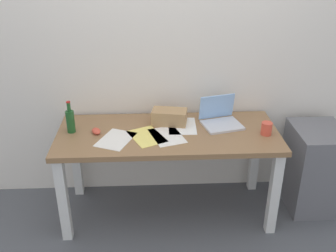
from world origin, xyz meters
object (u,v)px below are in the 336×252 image
desk (168,144)px  coffee_mug (267,129)px  filing_cabinet (314,168)px  computer_mouse (96,131)px  beer_bottle (70,120)px  laptop_right (220,119)px  cardboard_box (169,117)px

desk → coffee_mug: (0.72, -0.07, 0.15)m
desk → filing_cabinet: bearing=2.1°
computer_mouse → filing_cabinet: size_ratio=0.14×
beer_bottle → computer_mouse: beer_bottle is taller
beer_bottle → filing_cabinet: beer_bottle is taller
filing_cabinet → coffee_mug: bearing=-166.3°
beer_bottle → computer_mouse: bearing=-8.9°
desk → filing_cabinet: desk is taller
laptop_right → cardboard_box: size_ratio=1.27×
laptop_right → desk: bearing=-164.6°
desk → laptop_right: laptop_right is taller
computer_mouse → filing_cabinet: bearing=-20.3°
computer_mouse → filing_cabinet: computer_mouse is taller
laptop_right → cardboard_box: laptop_right is taller
coffee_mug → filing_cabinet: 0.65m
filing_cabinet → computer_mouse: bearing=-178.9°
laptop_right → cardboard_box: bearing=175.8°
beer_bottle → cardboard_box: beer_bottle is taller
coffee_mug → computer_mouse: bearing=176.3°
beer_bottle → coffee_mug: size_ratio=2.59×
cardboard_box → desk: bearing=-96.9°
desk → beer_bottle: 0.75m
desk → cardboard_box: (0.02, 0.14, 0.16)m
laptop_right → cardboard_box: 0.40m
computer_mouse → beer_bottle: bearing=149.7°
computer_mouse → coffee_mug: (1.26, -0.08, 0.03)m
desk → cardboard_box: 0.22m
beer_bottle → coffee_mug: 1.45m
beer_bottle → laptop_right: bearing=3.8°
laptop_right → beer_bottle: beer_bottle is taller
desk → coffee_mug: coffee_mug is taller
laptop_right → filing_cabinet: 0.89m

